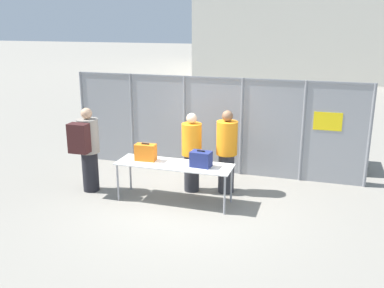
% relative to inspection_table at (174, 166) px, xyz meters
% --- Properties ---
extents(ground_plane, '(120.00, 120.00, 0.00)m').
position_rel_inspection_table_xyz_m(ground_plane, '(0.26, -0.11, -0.74)').
color(ground_plane, gray).
extents(fence_section, '(6.96, 0.07, 2.27)m').
position_rel_inspection_table_xyz_m(fence_section, '(0.28, 1.97, 0.45)').
color(fence_section, gray).
rests_on(fence_section, ground_plane).
extents(inspection_table, '(2.31, 0.71, 0.79)m').
position_rel_inspection_table_xyz_m(inspection_table, '(0.00, 0.00, 0.00)').
color(inspection_table, silver).
rests_on(inspection_table, ground_plane).
extents(suitcase_orange, '(0.43, 0.24, 0.36)m').
position_rel_inspection_table_xyz_m(suitcase_orange, '(-0.62, 0.04, 0.22)').
color(suitcase_orange, orange).
rests_on(suitcase_orange, inspection_table).
extents(suitcase_navy, '(0.41, 0.29, 0.32)m').
position_rel_inspection_table_xyz_m(suitcase_navy, '(0.55, 0.00, 0.21)').
color(suitcase_navy, navy).
rests_on(suitcase_navy, inspection_table).
extents(traveler_hooded, '(0.44, 0.69, 1.80)m').
position_rel_inspection_table_xyz_m(traveler_hooded, '(-1.90, -0.04, 0.25)').
color(traveler_hooded, black).
rests_on(traveler_hooded, ground_plane).
extents(security_worker_near, '(0.42, 0.42, 1.69)m').
position_rel_inspection_table_xyz_m(security_worker_near, '(0.16, 0.65, 0.13)').
color(security_worker_near, '#2D2D33').
rests_on(security_worker_near, ground_plane).
extents(security_worker_far, '(0.44, 0.44, 1.76)m').
position_rel_inspection_table_xyz_m(security_worker_far, '(0.88, 0.80, 0.17)').
color(security_worker_far, '#2D2D33').
rests_on(security_worker_far, ground_plane).
extents(utility_trailer, '(3.86, 1.96, 0.67)m').
position_rel_inspection_table_xyz_m(utility_trailer, '(2.27, 3.22, -0.34)').
color(utility_trailer, white).
rests_on(utility_trailer, ground_plane).
extents(distant_hangar, '(17.54, 13.99, 7.37)m').
position_rel_inspection_table_xyz_m(distant_hangar, '(3.51, 25.08, 2.95)').
color(distant_hangar, beige).
rests_on(distant_hangar, ground_plane).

